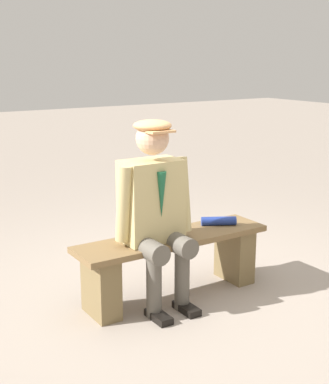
% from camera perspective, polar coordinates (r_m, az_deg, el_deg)
% --- Properties ---
extents(ground_plane, '(30.00, 30.00, 0.00)m').
position_cam_1_polar(ground_plane, '(4.35, 0.85, -10.63)').
color(ground_plane, gray).
extents(bench, '(1.54, 0.39, 0.49)m').
position_cam_1_polar(bench, '(4.23, 0.87, -6.84)').
color(bench, brown).
rests_on(bench, ground).
extents(seated_man, '(0.60, 0.54, 1.37)m').
position_cam_1_polar(seated_man, '(3.95, -1.01, -1.37)').
color(seated_man, tan).
rests_on(seated_man, ground).
extents(rolled_magazine, '(0.28, 0.20, 0.07)m').
position_cam_1_polar(rolled_magazine, '(4.43, 5.62, -3.00)').
color(rolled_magazine, navy).
rests_on(rolled_magazine, bench).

